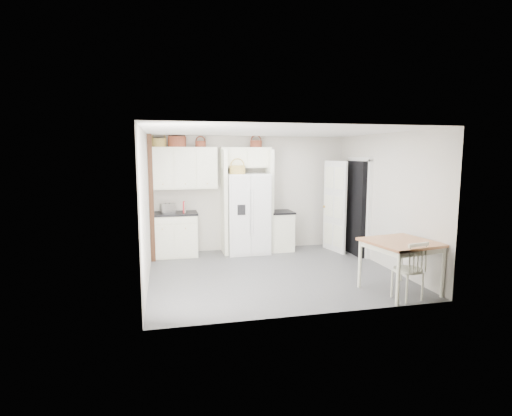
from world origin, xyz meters
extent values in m
plane|color=#4A4A4D|center=(0.00, 0.00, 0.00)|extent=(4.50, 4.50, 0.00)
plane|color=white|center=(0.00, 0.00, 2.60)|extent=(4.50, 4.50, 0.00)
plane|color=beige|center=(0.00, 2.00, 1.30)|extent=(4.50, 0.00, 4.50)
plane|color=beige|center=(-2.25, 0.00, 1.30)|extent=(0.00, 4.00, 4.00)
plane|color=beige|center=(2.25, 0.00, 1.30)|extent=(0.00, 4.00, 4.00)
cube|color=white|center=(-0.15, 1.64, 0.89)|extent=(0.92, 0.74, 1.77)
cube|color=white|center=(-1.77, 1.70, 0.46)|extent=(0.98, 0.62, 0.91)
cube|color=white|center=(0.65, 1.70, 0.43)|extent=(0.49, 0.59, 0.87)
cube|color=#A55D37|center=(1.70, -1.45, 0.42)|extent=(1.16, 1.16, 0.84)
cube|color=white|center=(1.64, -1.75, 0.46)|extent=(0.52, 0.48, 0.91)
cube|color=black|center=(-1.77, 1.70, 0.93)|extent=(1.03, 0.66, 0.04)
cube|color=black|center=(0.65, 1.70, 0.89)|extent=(0.53, 0.63, 0.04)
cube|color=silver|center=(-1.88, 1.68, 1.06)|extent=(0.34, 0.26, 0.21)
cube|color=#AD232A|center=(-1.54, 1.62, 1.08)|extent=(0.05, 0.17, 0.24)
cube|color=beige|center=(-1.53, 1.62, 1.07)|extent=(0.07, 0.16, 0.23)
cylinder|color=olive|center=(-2.02, 1.83, 2.44)|extent=(0.31, 0.31, 0.18)
cylinder|color=brown|center=(-1.64, 1.83, 2.46)|extent=(0.38, 0.38, 0.23)
cylinder|color=brown|center=(-1.14, 1.83, 2.42)|extent=(0.23, 0.23, 0.13)
cylinder|color=brown|center=(0.09, 1.83, 2.43)|extent=(0.27, 0.27, 0.15)
cylinder|color=olive|center=(-0.39, 1.54, 1.86)|extent=(0.34, 0.34, 0.18)
cube|color=white|center=(-1.50, 1.83, 1.90)|extent=(1.40, 0.34, 0.90)
cube|color=white|center=(-0.15, 1.83, 2.12)|extent=(1.12, 0.34, 0.45)
cube|color=white|center=(-0.66, 1.70, 1.15)|extent=(0.08, 0.60, 2.30)
cube|color=white|center=(0.36, 1.70, 1.15)|extent=(0.08, 0.60, 2.30)
cube|color=#402A1A|center=(-2.20, 1.35, 1.30)|extent=(0.09, 0.09, 2.60)
cube|color=black|center=(2.16, 1.00, 1.02)|extent=(0.18, 0.85, 2.05)
cube|color=white|center=(1.80, 1.33, 1.02)|extent=(0.21, 0.79, 2.05)
camera|label=1|loc=(-1.92, -6.96, 2.21)|focal=28.00mm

